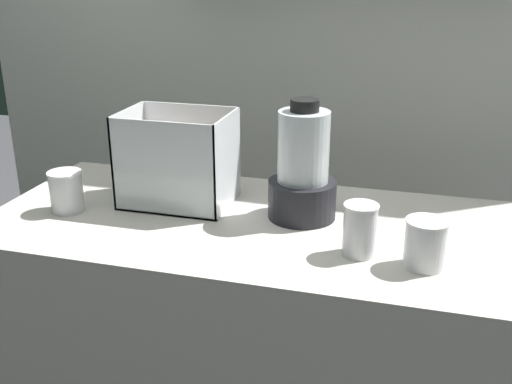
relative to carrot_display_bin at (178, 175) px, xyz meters
The scene contains 7 objects.
counter 0.59m from the carrot_display_bin, 16.69° to the right, with size 1.40×0.64×0.90m, color beige.
back_wall_unit 0.79m from the carrot_display_bin, 70.72° to the left, with size 2.60×0.24×2.50m.
carrot_display_bin is the anchor object (origin of this frame).
blender_pitcher 0.35m from the carrot_display_bin, ahead, with size 0.18×0.18×0.31m.
juice_cup_mango_far_left 0.30m from the carrot_display_bin, 151.95° to the right, with size 0.09×0.09×0.11m.
juice_cup_pomegranate_left 0.55m from the carrot_display_bin, 20.36° to the right, with size 0.08×0.08×0.12m.
juice_cup_pomegranate_middle 0.70m from the carrot_display_bin, 17.89° to the right, with size 0.09×0.09×0.11m.
Camera 1 is at (0.38, -1.37, 1.52)m, focal length 42.20 mm.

